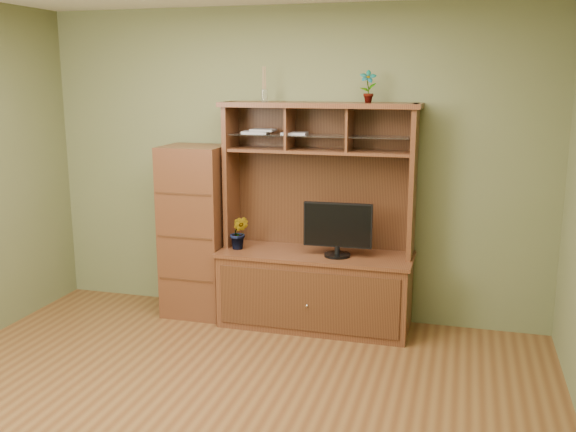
% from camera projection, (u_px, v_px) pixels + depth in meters
% --- Properties ---
extents(room, '(4.54, 4.04, 2.74)m').
position_uv_depth(room, '(200.00, 208.00, 3.74)').
color(room, '#593419').
rests_on(room, ground).
extents(media_hutch, '(1.66, 0.61, 1.90)m').
position_uv_depth(media_hutch, '(316.00, 266.00, 5.47)').
color(media_hutch, '#482514').
rests_on(media_hutch, room).
extents(monitor, '(0.57, 0.22, 0.45)m').
position_uv_depth(monitor, '(338.00, 228.00, 5.26)').
color(monitor, black).
rests_on(monitor, media_hutch).
extents(orchid_plant, '(0.16, 0.13, 0.29)m').
position_uv_depth(orchid_plant, '(239.00, 233.00, 5.50)').
color(orchid_plant, '#2D5A1F').
rests_on(orchid_plant, media_hutch).
extents(top_plant, '(0.15, 0.11, 0.26)m').
position_uv_depth(top_plant, '(368.00, 86.00, 5.12)').
color(top_plant, '#3F6D26').
rests_on(top_plant, media_hutch).
extents(reed_diffuser, '(0.06, 0.06, 0.29)m').
position_uv_depth(reed_diffuser, '(264.00, 88.00, 5.35)').
color(reed_diffuser, silver).
rests_on(reed_diffuser, media_hutch).
extents(magazines, '(0.57, 0.19, 0.04)m').
position_uv_depth(magazines, '(270.00, 132.00, 5.41)').
color(magazines, '#A0A0A5').
rests_on(magazines, media_hutch).
extents(side_cabinet, '(0.54, 0.49, 1.52)m').
position_uv_depth(side_cabinet, '(196.00, 231.00, 5.71)').
color(side_cabinet, '#482514').
rests_on(side_cabinet, room).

